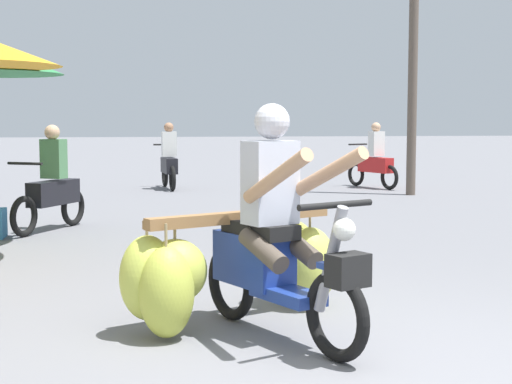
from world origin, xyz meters
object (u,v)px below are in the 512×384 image
object	(u,v)px
motorbike_distant_ahead_left	(375,162)
utility_pole	(414,13)
motorbike_distant_ahead_right	(169,162)
motorbike_distant_far_ahead	(52,188)
motorbike_main_loaded	(245,258)

from	to	relation	value
motorbike_distant_ahead_left	utility_pole	bearing A→B (deg)	-80.93
motorbike_distant_ahead_left	motorbike_distant_ahead_right	xyz separation A→B (m)	(-4.35, 0.43, 0.00)
motorbike_distant_ahead_right	motorbike_distant_far_ahead	bearing A→B (deg)	-106.82
motorbike_distant_far_ahead	motorbike_distant_ahead_right	bearing A→B (deg)	73.18
motorbike_main_loaded	motorbike_distant_ahead_right	distance (m)	11.04
motorbike_distant_ahead_left	motorbike_distant_far_ahead	distance (m)	8.21
motorbike_main_loaded	utility_pole	distance (m)	10.56
motorbike_main_loaded	motorbike_distant_ahead_left	xyz separation A→B (m)	(4.28, 10.61, 0.07)
motorbike_distant_ahead_right	motorbike_main_loaded	bearing A→B (deg)	-89.61
motorbike_distant_ahead_right	motorbike_distant_far_ahead	world-z (taller)	same
motorbike_distant_ahead_right	utility_pole	size ratio (longest dim) A/B	0.23
motorbike_distant_ahead_right	motorbike_distant_far_ahead	size ratio (longest dim) A/B	1.11
motorbike_main_loaded	motorbike_distant_ahead_right	bearing A→B (deg)	90.39
motorbike_distant_far_ahead	utility_pole	xyz separation A→B (m)	(6.38, 3.91, 2.91)
motorbike_main_loaded	utility_pole	bearing A→B (deg)	63.48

